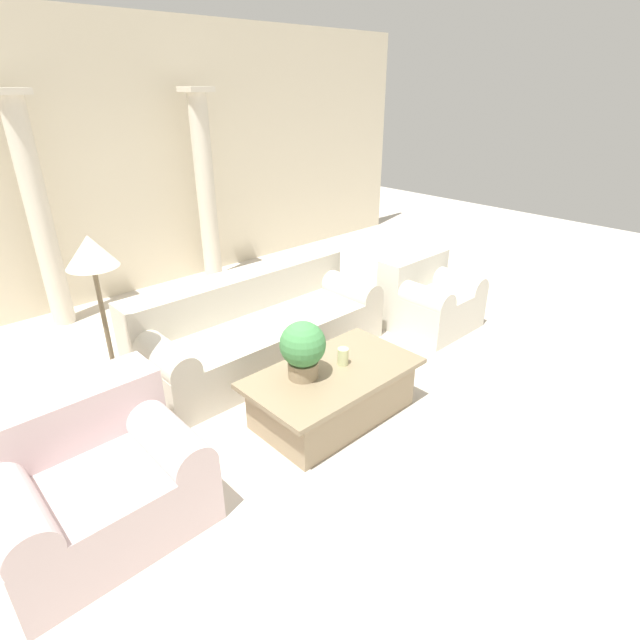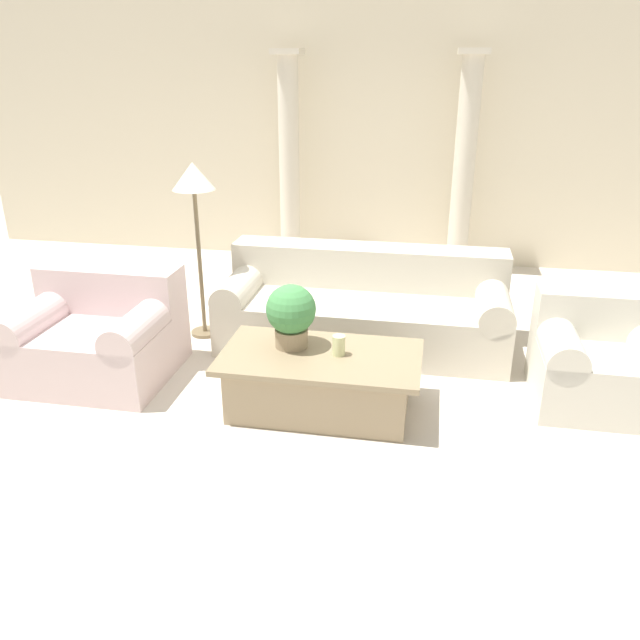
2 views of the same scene
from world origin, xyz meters
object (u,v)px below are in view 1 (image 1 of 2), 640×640
Objects in this scene: loveseat at (90,474)px; armchair at (428,297)px; floor_lamp at (93,267)px; coffee_table at (333,393)px; potted_plant at (303,348)px; sofa_long at (258,326)px.

armchair is at bearing 3.72° from loveseat.
floor_lamp reaches higher than armchair.
floor_lamp reaches higher than coffee_table.
potted_plant is 0.30× the size of floor_lamp.
potted_plant is (-0.23, 0.10, 0.46)m from coffee_table.
sofa_long is 5.30× the size of potted_plant.
loveseat is 0.82× the size of coffee_table.
sofa_long reaches higher than armchair.
sofa_long is 1.58× the size of floor_lamp.
potted_plant reaches higher than sofa_long.
floor_lamp is at bearing 136.24° from potted_plant.
coffee_table is 1.54× the size of armchair.
potted_plant is 1.58m from floor_lamp.
coffee_table is 2.00m from floor_lamp.
coffee_table is 0.52m from potted_plant.
loveseat is at bearing -154.05° from sofa_long.
loveseat is 1.62m from potted_plant.
sofa_long is 1.93m from armchair.
coffee_table is at bearing -97.59° from sofa_long.
potted_plant is at bearing -5.41° from loveseat.
sofa_long is at bearing 158.25° from armchair.
armchair is at bearing -21.75° from sofa_long.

